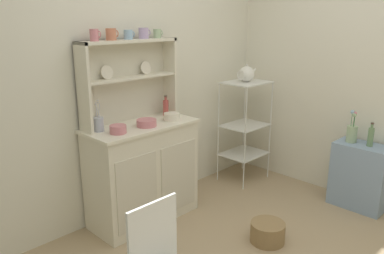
# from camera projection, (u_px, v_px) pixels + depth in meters

# --- Properties ---
(wall_back) EXTENTS (3.84, 0.05, 2.50)m
(wall_back) POSITION_uv_depth(u_px,v_px,m) (131.00, 73.00, 3.34)
(wall_back) COLOR silver
(wall_back) RESTS_ON ground
(hutch_cabinet) EXTENTS (0.96, 0.45, 0.86)m
(hutch_cabinet) POSITION_uv_depth(u_px,v_px,m) (143.00, 171.00, 3.31)
(hutch_cabinet) COLOR silver
(hutch_cabinet) RESTS_ON ground
(hutch_shelf_unit) EXTENTS (0.89, 0.18, 0.68)m
(hutch_shelf_unit) POSITION_uv_depth(u_px,v_px,m) (127.00, 75.00, 3.20)
(hutch_shelf_unit) COLOR beige
(hutch_shelf_unit) RESTS_ON hutch_cabinet
(bakers_rack) EXTENTS (0.46, 0.37, 1.07)m
(bakers_rack) POSITION_uv_depth(u_px,v_px,m) (245.00, 120.00, 4.09)
(bakers_rack) COLOR silver
(bakers_rack) RESTS_ON ground
(side_shelf_blue) EXTENTS (0.28, 0.48, 0.61)m
(side_shelf_blue) POSITION_uv_depth(u_px,v_px,m) (360.00, 176.00, 3.57)
(side_shelf_blue) COLOR #849EBC
(side_shelf_blue) RESTS_ON ground
(floor_basket) EXTENTS (0.27, 0.27, 0.16)m
(floor_basket) POSITION_uv_depth(u_px,v_px,m) (268.00, 232.00, 3.05)
(floor_basket) COLOR #93754C
(floor_basket) RESTS_ON ground
(cup_rose_0) EXTENTS (0.08, 0.06, 0.09)m
(cup_rose_0) POSITION_uv_depth(u_px,v_px,m) (94.00, 35.00, 2.87)
(cup_rose_0) COLOR #D17A84
(cup_rose_0) RESTS_ON hutch_shelf_unit
(cup_terracotta_1) EXTENTS (0.10, 0.08, 0.09)m
(cup_terracotta_1) POSITION_uv_depth(u_px,v_px,m) (111.00, 34.00, 2.97)
(cup_terracotta_1) COLOR #C67556
(cup_terracotta_1) RESTS_ON hutch_shelf_unit
(cup_sky_2) EXTENTS (0.08, 0.07, 0.08)m
(cup_sky_2) POSITION_uv_depth(u_px,v_px,m) (128.00, 35.00, 3.08)
(cup_sky_2) COLOR #8EB2D1
(cup_sky_2) RESTS_ON hutch_shelf_unit
(cup_lilac_3) EXTENTS (0.10, 0.08, 0.09)m
(cup_lilac_3) POSITION_uv_depth(u_px,v_px,m) (144.00, 33.00, 3.19)
(cup_lilac_3) COLOR #B79ECC
(cup_lilac_3) RESTS_ON hutch_shelf_unit
(cup_sage_4) EXTENTS (0.08, 0.07, 0.08)m
(cup_sage_4) POSITION_uv_depth(u_px,v_px,m) (157.00, 33.00, 3.29)
(cup_sage_4) COLOR #9EB78E
(cup_sage_4) RESTS_ON hutch_shelf_unit
(bowl_mixing_large) EXTENTS (0.13, 0.13, 0.06)m
(bowl_mixing_large) POSITION_uv_depth(u_px,v_px,m) (118.00, 129.00, 2.95)
(bowl_mixing_large) COLOR #D17A84
(bowl_mixing_large) RESTS_ON hutch_cabinet
(bowl_floral_medium) EXTENTS (0.16, 0.16, 0.06)m
(bowl_floral_medium) POSITION_uv_depth(u_px,v_px,m) (147.00, 123.00, 3.14)
(bowl_floral_medium) COLOR #D17A84
(bowl_floral_medium) RESTS_ON hutch_cabinet
(bowl_cream_small) EXTENTS (0.14, 0.14, 0.06)m
(bowl_cream_small) POSITION_uv_depth(u_px,v_px,m) (172.00, 117.00, 3.33)
(bowl_cream_small) COLOR silver
(bowl_cream_small) RESTS_ON hutch_cabinet
(jam_bottle) EXTENTS (0.05, 0.05, 0.18)m
(jam_bottle) POSITION_uv_depth(u_px,v_px,m) (166.00, 107.00, 3.48)
(jam_bottle) COLOR #B74C47
(jam_bottle) RESTS_ON hutch_cabinet
(utensil_jar) EXTENTS (0.08, 0.08, 0.25)m
(utensil_jar) POSITION_uv_depth(u_px,v_px,m) (99.00, 124.00, 2.99)
(utensil_jar) COLOR #B2B7C6
(utensil_jar) RESTS_ON hutch_cabinet
(porcelain_teapot) EXTENTS (0.25, 0.16, 0.18)m
(porcelain_teapot) POSITION_uv_depth(u_px,v_px,m) (247.00, 74.00, 3.95)
(porcelain_teapot) COLOR white
(porcelain_teapot) RESTS_ON bakers_rack
(flower_vase) EXTENTS (0.09, 0.09, 0.30)m
(flower_vase) POSITION_uv_depth(u_px,v_px,m) (352.00, 132.00, 3.54)
(flower_vase) COLOR #9EB78E
(flower_vase) RESTS_ON side_shelf_blue
(oil_bottle) EXTENTS (0.05, 0.05, 0.22)m
(oil_bottle) POSITION_uv_depth(u_px,v_px,m) (371.00, 136.00, 3.43)
(oil_bottle) COLOR #6B8C60
(oil_bottle) RESTS_ON side_shelf_blue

